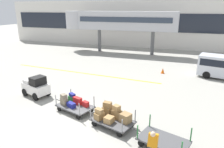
{
  "coord_description": "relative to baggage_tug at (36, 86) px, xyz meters",
  "views": [
    {
      "loc": [
        6.05,
        -9.36,
        6.37
      ],
      "look_at": [
        0.95,
        5.45,
        1.37
      ],
      "focal_mm": 33.31,
      "sensor_mm": 36.0,
      "label": 1
    }
  ],
  "objects": [
    {
      "name": "ground_plane",
      "position": [
        4.07,
        -2.51,
        -0.75
      ],
      "size": [
        120.0,
        120.0,
        0.0
      ],
      "primitive_type": "plane",
      "color": "#9E9B91"
    },
    {
      "name": "apron_lead_line",
      "position": [
        0.51,
        6.31,
        -0.75
      ],
      "size": [
        16.31,
        1.32,
        0.01
      ],
      "primitive_type": "cube",
      "rotation": [
        0.0,
        0.0,
        -0.07
      ],
      "color": "yellow",
      "rests_on": "ground_plane"
    },
    {
      "name": "jet_bridge",
      "position": [
        0.32,
        17.48,
        3.82
      ],
      "size": [
        16.69,
        3.0,
        5.91
      ],
      "color": "#B7B7BC",
      "rests_on": "ground_plane"
    },
    {
      "name": "terminal_building",
      "position": [
        4.07,
        23.47,
        3.01
      ],
      "size": [
        51.69,
        2.51,
        7.51
      ],
      "color": "silver",
      "rests_on": "ground_plane"
    },
    {
      "name": "safety_cone_near",
      "position": [
        8.43,
        8.9,
        -0.48
      ],
      "size": [
        0.36,
        0.36,
        0.55
      ],
      "primitive_type": "cone",
      "color": "#EA590F",
      "rests_on": "ground_plane"
    },
    {
      "name": "baggage_cart_tail",
      "position": [
        9.68,
        -3.08,
        -0.41
      ],
      "size": [
        3.08,
        2.03,
        1.1
      ],
      "color": "#4C4C4F",
      "rests_on": "ground_plane"
    },
    {
      "name": "baggage_tug",
      "position": [
        0.0,
        0.0,
        0.0
      ],
      "size": [
        2.33,
        1.75,
        1.58
      ],
      "color": "white",
      "rests_on": "ground_plane"
    },
    {
      "name": "baggage_cart_middle",
      "position": [
        6.76,
        -2.07,
        -0.17
      ],
      "size": [
        3.08,
        2.03,
        1.2
      ],
      "color": "#4C4C4F",
      "rests_on": "ground_plane"
    },
    {
      "name": "baggage_cart_lead",
      "position": [
        3.83,
        -1.19,
        -0.25
      ],
      "size": [
        3.08,
        2.03,
        1.12
      ],
      "color": "#4C4C4F",
      "rests_on": "ground_plane"
    },
    {
      "name": "baggage_handler",
      "position": [
        9.33,
        -4.26,
        0.11
      ],
      "size": [
        0.43,
        0.45,
        1.56
      ],
      "color": "#2D334C",
      "rests_on": "ground_plane"
    }
  ]
}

